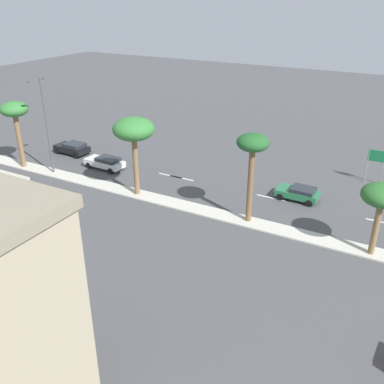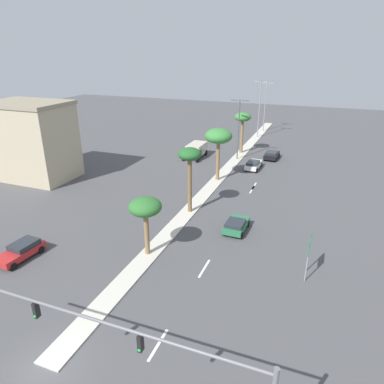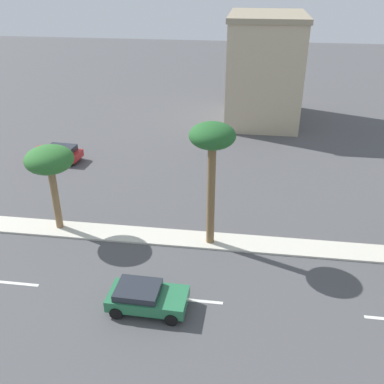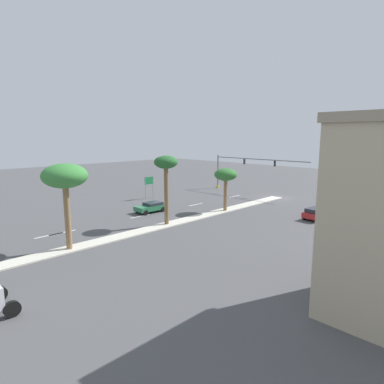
{
  "view_description": "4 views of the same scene",
  "coord_description": "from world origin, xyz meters",
  "views": [
    {
      "loc": [
        -29.61,
        12.1,
        17.5
      ],
      "look_at": [
        -0.41,
        28.06,
        1.83
      ],
      "focal_mm": 39.93,
      "sensor_mm": 36.0,
      "label": 1
    },
    {
      "loc": [
        13.59,
        -11.11,
        17.63
      ],
      "look_at": [
        0.51,
        22.82,
        2.63
      ],
      "focal_mm": 32.84,
      "sensor_mm": 36.0,
      "label": 2
    },
    {
      "loc": [
        22.39,
        25.03,
        15.12
      ],
      "look_at": [
        -3.29,
        21.42,
        1.62
      ],
      "focal_mm": 40.92,
      "sensor_mm": 36.0,
      "label": 3
    },
    {
      "loc": [
        -26.57,
        45.74,
        9.76
      ],
      "look_at": [
        -1.72,
        20.93,
        3.68
      ],
      "focal_mm": 30.51,
      "sensor_mm": 36.0,
      "label": 4
    }
  ],
  "objects": [
    {
      "name": "box_truck",
      "position": [
        -6.85,
        43.72,
        1.29
      ],
      "size": [
        2.7,
        5.75,
        2.33
      ],
      "color": "silver",
      "rests_on": "ground"
    },
    {
      "name": "palm_tree_inboard",
      "position": [
        -0.17,
        13.26,
        4.67
      ],
      "size": [
        2.93,
        2.93,
        5.51
      ],
      "color": "olive",
      "rests_on": "median_curb"
    },
    {
      "name": "sedan_white_rear",
      "position": [
        3.77,
        41.07,
        0.73
      ],
      "size": [
        2.09,
        4.55,
        1.34
      ],
      "color": "silver",
      "rests_on": "ground"
    },
    {
      "name": "palm_tree_outboard",
      "position": [
        0.17,
        23.01,
        6.48
      ],
      "size": [
        2.56,
        2.56,
        7.54
      ],
      "color": "brown",
      "rests_on": "median_curb"
    },
    {
      "name": "lane_stripe_front",
      "position": [
        5.43,
        32.47,
        0.01
      ],
      "size": [
        0.2,
        2.8,
        0.01
      ],
      "primitive_type": "cube",
      "color": "silver",
      "rests_on": "ground"
    },
    {
      "name": "sedan_black_inboard",
      "position": [
        5.56,
        47.44,
        0.76
      ],
      "size": [
        2.28,
        4.27,
        1.39
      ],
      "color": "black",
      "rests_on": "ground"
    },
    {
      "name": "palm_tree_far",
      "position": [
        -0.2,
        49.21,
        6.07
      ],
      "size": [
        2.88,
        2.88,
        7.13
      ],
      "color": "olive",
      "rests_on": "median_curb"
    },
    {
      "name": "lane_stripe_trailing",
      "position": [
        5.43,
        13.0,
        0.01
      ],
      "size": [
        0.2,
        2.8,
        0.01
      ],
      "primitive_type": "cube",
      "color": "silver",
      "rests_on": "ground"
    },
    {
      "name": "palm_tree_front",
      "position": [
        0.01,
        34.2,
        6.3
      ],
      "size": [
        3.77,
        3.77,
        7.37
      ],
      "color": "olive",
      "rests_on": "median_curb"
    },
    {
      "name": "street_lamp_inboard",
      "position": [
        0.12,
        45.1,
        5.88
      ],
      "size": [
        2.9,
        0.24,
        9.84
      ],
      "color": "#515459",
      "rests_on": "median_curb"
    },
    {
      "name": "lane_stripe_near",
      "position": [
        5.43,
        33.82,
        0.01
      ],
      "size": [
        0.2,
        2.8,
        0.01
      ],
      "primitive_type": "cube",
      "color": "silver",
      "rests_on": "ground"
    },
    {
      "name": "median_curb",
      "position": [
        0.0,
        38.82,
        0.06
      ],
      "size": [
        1.8,
        77.63,
        0.12
      ],
      "primitive_type": "cube",
      "color": "beige",
      "rests_on": "ground"
    },
    {
      "name": "sedan_green_far",
      "position": [
        6.28,
        20.49,
        0.7
      ],
      "size": [
        2.13,
        3.89,
        1.26
      ],
      "color": "#287047",
      "rests_on": "ground"
    },
    {
      "name": "ground_plane",
      "position": [
        0.0,
        30.19,
        0.0
      ],
      "size": [
        160.0,
        160.0,
        0.0
      ],
      "primitive_type": "plane",
      "color": "#4C4C4F"
    },
    {
      "name": "directional_road_sign",
      "position": [
        13.64,
        15.03,
        2.51
      ],
      "size": [
        0.1,
        1.65,
        3.44
      ],
      "color": "gray",
      "rests_on": "ground"
    },
    {
      "name": "lane_stripe_center",
      "position": [
        5.43,
        22.82,
        0.01
      ],
      "size": [
        0.2,
        2.8,
        0.01
      ],
      "primitive_type": "cube",
      "color": "silver",
      "rests_on": "ground"
    }
  ]
}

